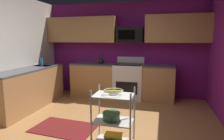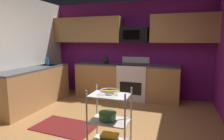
{
  "view_description": "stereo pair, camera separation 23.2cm",
  "coord_description": "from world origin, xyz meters",
  "px_view_note": "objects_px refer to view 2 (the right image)",
  "views": [
    {
      "loc": [
        1.08,
        -3.06,
        1.58
      ],
      "look_at": [
        0.22,
        0.24,
        1.05
      ],
      "focal_mm": 31.54,
      "sensor_mm": 36.0,
      "label": 1
    },
    {
      "loc": [
        1.3,
        -2.99,
        1.58
      ],
      "look_at": [
        0.22,
        0.24,
        1.05
      ],
      "focal_mm": 31.54,
      "sensor_mm": 36.0,
      "label": 2
    }
  ],
  "objects_px": {
    "mixing_bowl_large": "(107,116)",
    "microwave": "(135,35)",
    "rolling_cart": "(110,121)",
    "fruit_bowl": "(110,91)",
    "oven_range": "(133,81)",
    "dish_soap_bottle": "(47,61)",
    "book_stack": "(110,138)",
    "kettle": "(106,61)"
  },
  "relations": [
    {
      "from": "oven_range",
      "to": "fruit_bowl",
      "type": "distance_m",
      "value": 2.66
    },
    {
      "from": "rolling_cart",
      "to": "mixing_bowl_large",
      "type": "relative_size",
      "value": 3.63
    },
    {
      "from": "rolling_cart",
      "to": "mixing_bowl_large",
      "type": "xyz_separation_m",
      "value": [
        -0.03,
        0.0,
        0.07
      ]
    },
    {
      "from": "dish_soap_bottle",
      "to": "kettle",
      "type": "bearing_deg",
      "value": 32.62
    },
    {
      "from": "microwave",
      "to": "dish_soap_bottle",
      "type": "distance_m",
      "value": 2.38
    },
    {
      "from": "rolling_cart",
      "to": "fruit_bowl",
      "type": "xyz_separation_m",
      "value": [
        0.0,
        0.0,
        0.42
      ]
    },
    {
      "from": "rolling_cart",
      "to": "dish_soap_bottle",
      "type": "xyz_separation_m",
      "value": [
        -2.32,
        1.79,
        0.57
      ]
    },
    {
      "from": "fruit_bowl",
      "to": "book_stack",
      "type": "relative_size",
      "value": 1.07
    },
    {
      "from": "rolling_cart",
      "to": "microwave",
      "type": "bearing_deg",
      "value": 94.92
    },
    {
      "from": "fruit_bowl",
      "to": "kettle",
      "type": "relative_size",
      "value": 1.03
    },
    {
      "from": "fruit_bowl",
      "to": "dish_soap_bottle",
      "type": "xyz_separation_m",
      "value": [
        -2.32,
        1.79,
        0.14
      ]
    },
    {
      "from": "fruit_bowl",
      "to": "book_stack",
      "type": "height_order",
      "value": "fruit_bowl"
    },
    {
      "from": "microwave",
      "to": "fruit_bowl",
      "type": "bearing_deg",
      "value": -85.08
    },
    {
      "from": "oven_range",
      "to": "dish_soap_bottle",
      "type": "distance_m",
      "value": 2.31
    },
    {
      "from": "rolling_cart",
      "to": "mixing_bowl_large",
      "type": "bearing_deg",
      "value": 180.0
    },
    {
      "from": "oven_range",
      "to": "microwave",
      "type": "bearing_deg",
      "value": 90.26
    },
    {
      "from": "mixing_bowl_large",
      "to": "microwave",
      "type": "bearing_deg",
      "value": 94.27
    },
    {
      "from": "microwave",
      "to": "dish_soap_bottle",
      "type": "xyz_separation_m",
      "value": [
        -2.08,
        -0.94,
        -0.68
      ]
    },
    {
      "from": "rolling_cart",
      "to": "book_stack",
      "type": "relative_size",
      "value": 3.6
    },
    {
      "from": "oven_range",
      "to": "fruit_bowl",
      "type": "xyz_separation_m",
      "value": [
        0.23,
        -2.62,
        0.4
      ]
    },
    {
      "from": "rolling_cart",
      "to": "dish_soap_bottle",
      "type": "distance_m",
      "value": 2.98
    },
    {
      "from": "microwave",
      "to": "book_stack",
      "type": "relative_size",
      "value": 2.76
    },
    {
      "from": "microwave",
      "to": "rolling_cart",
      "type": "distance_m",
      "value": 3.01
    },
    {
      "from": "rolling_cart",
      "to": "dish_soap_bottle",
      "type": "bearing_deg",
      "value": 142.37
    },
    {
      "from": "mixing_bowl_large",
      "to": "book_stack",
      "type": "distance_m",
      "value": 0.33
    },
    {
      "from": "oven_range",
      "to": "kettle",
      "type": "distance_m",
      "value": 0.94
    },
    {
      "from": "rolling_cart",
      "to": "mixing_bowl_large",
      "type": "distance_m",
      "value": 0.07
    },
    {
      "from": "fruit_bowl",
      "to": "dish_soap_bottle",
      "type": "distance_m",
      "value": 2.93
    },
    {
      "from": "kettle",
      "to": "dish_soap_bottle",
      "type": "distance_m",
      "value": 1.54
    },
    {
      "from": "microwave",
      "to": "kettle",
      "type": "distance_m",
      "value": 1.06
    },
    {
      "from": "oven_range",
      "to": "rolling_cart",
      "type": "height_order",
      "value": "oven_range"
    },
    {
      "from": "book_stack",
      "to": "kettle",
      "type": "bearing_deg",
      "value": 111.25
    },
    {
      "from": "mixing_bowl_large",
      "to": "rolling_cart",
      "type": "bearing_deg",
      "value": -0.0
    },
    {
      "from": "rolling_cart",
      "to": "kettle",
      "type": "bearing_deg",
      "value": 111.25
    },
    {
      "from": "microwave",
      "to": "kettle",
      "type": "bearing_deg",
      "value": -172.12
    },
    {
      "from": "book_stack",
      "to": "kettle",
      "type": "height_order",
      "value": "kettle"
    },
    {
      "from": "oven_range",
      "to": "kettle",
      "type": "relative_size",
      "value": 4.17
    },
    {
      "from": "rolling_cart",
      "to": "book_stack",
      "type": "height_order",
      "value": "rolling_cart"
    },
    {
      "from": "book_stack",
      "to": "rolling_cart",
      "type": "bearing_deg",
      "value": -90.0
    },
    {
      "from": "oven_range",
      "to": "mixing_bowl_large",
      "type": "bearing_deg",
      "value": -85.58
    },
    {
      "from": "microwave",
      "to": "rolling_cart",
      "type": "relative_size",
      "value": 0.77
    },
    {
      "from": "dish_soap_bottle",
      "to": "microwave",
      "type": "bearing_deg",
      "value": 24.29
    }
  ]
}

